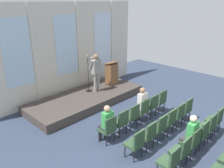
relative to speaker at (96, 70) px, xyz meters
The scene contains 27 objects.
ground_plane 4.90m from the speaker, 97.59° to the right, with size 15.55×15.55×0.00m, color #2D384C.
rear_partition 1.64m from the speaker, 114.09° to the left, with size 8.51×0.14×4.27m.
stage_platform 1.34m from the speaker, behind, with size 5.31×2.11×0.36m, color #3F3833.
speaker is the anchor object (origin of this frame).
mic_stand 0.76m from the speaker, 136.29° to the left, with size 0.28×0.28×1.55m.
lectern 1.26m from the speaker, ahead, with size 0.60×0.48×1.16m.
chair_r0_c0 3.67m from the speaker, 126.21° to the right, with size 0.46×0.44×0.94m.
audience_r0_c0 3.57m from the speaker, 127.01° to the right, with size 0.36×0.39×1.30m.
chair_r0_c1 3.36m from the speaker, 117.73° to the right, with size 0.46×0.44×0.94m.
chair_r0_c2 3.14m from the speaker, 107.69° to the right, with size 0.46×0.44×0.94m.
chair_r0_c3 3.02m from the speaker, 96.40° to the right, with size 0.46×0.44×0.94m.
audience_r0_c3 2.89m from the speaker, 96.58° to the right, with size 0.36×0.39×1.38m.
chair_r0_c4 3.01m from the speaker, 84.60° to the right, with size 0.46×0.44×0.94m.
chair_r0_c5 3.12m from the speaker, 73.23° to the right, with size 0.46×0.44×0.94m.
chair_r1_c0 4.59m from the speaker, 117.89° to the right, with size 0.46×0.44×0.94m.
chair_r1_c1 4.35m from the speaker, 110.80° to the right, with size 0.46×0.44×0.94m.
chair_r1_c2 4.18m from the speaker, 102.98° to the right, with size 0.46×0.44×0.94m.
chair_r1_c3 4.09m from the speaker, 94.63° to the right, with size 0.46×0.44×0.94m.
chair_r1_c4 4.08m from the speaker, 86.09° to the right, with size 0.46×0.44×0.94m.
chair_r1_c5 4.17m from the speaker, 77.72° to the right, with size 0.46×0.44×0.94m.
chair_r2_c0 5.58m from the speaker, 112.51° to the right, with size 0.46×0.44×0.94m.
chair_r2_c1 5.38m from the speaker, 106.56° to the right, with size 0.46×0.44×0.94m.
chair_r2_c2 5.24m from the speaker, 100.23° to the right, with size 0.46×0.44×0.94m.
audience_r2_c2 5.14m from the speaker, 100.39° to the right, with size 0.36×0.39×1.33m.
chair_r2_c3 5.17m from the speaker, 93.63° to the right, with size 0.46×0.44×0.94m.
chair_r2_c4 5.17m from the speaker, 86.94° to the right, with size 0.46×0.44×0.94m.
chair_r2_c5 5.24m from the speaker, 80.33° to the right, with size 0.46×0.44×0.94m.
Camera 1 is at (-5.84, -2.60, 4.35)m, focal length 36.19 mm.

